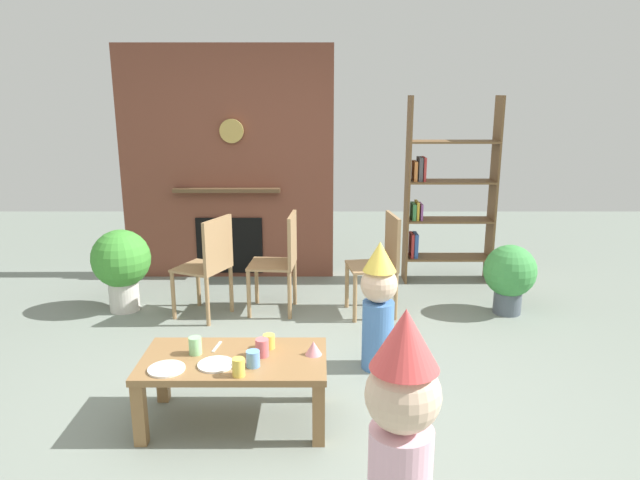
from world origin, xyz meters
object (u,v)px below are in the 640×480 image
at_px(bookshelf, 445,198).
at_px(paper_cup_near_right, 264,348).
at_px(paper_plate_front, 168,369).
at_px(child_in_pink, 380,303).
at_px(paper_cup_far_right, 255,359).
at_px(dining_chair_middle, 284,257).
at_px(paper_plate_rear, 218,364).
at_px(birthday_cake_slice, 315,348).
at_px(coffee_table, 236,368).
at_px(paper_cup_near_left, 271,341).
at_px(paper_cup_far_left, 240,367).
at_px(dining_chair_left, 211,261).
at_px(child_with_cone_hat, 403,431).
at_px(potted_plant_tall, 511,274).
at_px(paper_cup_center, 197,345).
at_px(potted_plant_short, 123,263).
at_px(dining_chair_right, 383,258).

distance_m(bookshelf, paper_cup_near_right, 3.15).
relative_size(paper_plate_front, child_in_pink, 0.22).
distance_m(paper_cup_far_right, dining_chair_middle, 1.92).
bearing_deg(paper_plate_front, paper_plate_rear, 11.47).
bearing_deg(birthday_cake_slice, child_in_pink, 55.62).
bearing_deg(coffee_table, paper_cup_near_left, 33.42).
bearing_deg(paper_cup_far_left, bookshelf, 59.67).
relative_size(birthday_cake_slice, child_in_pink, 0.11).
bearing_deg(coffee_table, dining_chair_left, 105.03).
bearing_deg(birthday_cake_slice, child_with_cone_hat, -70.89).
height_order(paper_cup_far_right, child_with_cone_hat, child_with_cone_hat).
xyz_separation_m(child_in_pink, potted_plant_tall, (1.27, 1.06, -0.13)).
bearing_deg(paper_cup_far_right, paper_plate_front, -174.89).
height_order(paper_cup_near_right, child_with_cone_hat, child_with_cone_hat).
xyz_separation_m(bookshelf, paper_cup_far_left, (-1.71, -2.92, -0.42)).
bearing_deg(paper_cup_near_left, paper_cup_center, -169.31).
bearing_deg(coffee_table, child_with_cone_hat, -50.81).
height_order(child_with_cone_hat, dining_chair_left, child_with_cone_hat).
distance_m(bookshelf, paper_cup_center, 3.35).
bearing_deg(dining_chair_middle, birthday_cake_slice, 104.35).
bearing_deg(child_with_cone_hat, potted_plant_tall, -65.04).
relative_size(paper_plate_rear, child_in_pink, 0.22).
bearing_deg(birthday_cake_slice, paper_plate_front, -166.61).
bearing_deg(paper_cup_near_left, paper_cup_far_left, -111.03).
bearing_deg(dining_chair_middle, paper_cup_far_right, 93.43).
relative_size(paper_cup_near_left, child_with_cone_hat, 0.08).
relative_size(paper_cup_near_right, birthday_cake_slice, 1.06).
height_order(bookshelf, paper_plate_front, bookshelf).
xyz_separation_m(coffee_table, paper_cup_near_left, (0.20, 0.13, 0.11)).
distance_m(paper_cup_center, paper_plate_front, 0.24).
bearing_deg(dining_chair_left, paper_cup_near_right, 135.27).
distance_m(paper_cup_far_left, potted_plant_short, 2.45).
bearing_deg(child_in_pink, paper_cup_near_right, 4.83).
height_order(dining_chair_right, potted_plant_tall, dining_chair_right).
height_order(paper_cup_near_left, paper_cup_center, paper_cup_center).
xyz_separation_m(paper_cup_near_left, paper_cup_center, (-0.43, -0.08, 0.01)).
relative_size(paper_plate_front, dining_chair_middle, 0.23).
bearing_deg(bookshelf, paper_cup_near_left, -121.49).
bearing_deg(birthday_cake_slice, paper_cup_far_left, -147.15).
bearing_deg(paper_plate_front, paper_cup_center, 59.42).
distance_m(paper_cup_center, birthday_cake_slice, 0.70).
xyz_separation_m(paper_plate_rear, child_in_pink, (1.01, 0.80, 0.07)).
distance_m(dining_chair_right, potted_plant_tall, 1.15).
height_order(bookshelf, paper_cup_far_right, bookshelf).
bearing_deg(dining_chair_middle, child_with_cone_hat, 108.02).
distance_m(paper_cup_far_left, paper_plate_front, 0.42).
bearing_deg(child_with_cone_hat, dining_chair_left, -13.66).
distance_m(coffee_table, dining_chair_right, 2.05).
distance_m(child_in_pink, potted_plant_short, 2.46).
bearing_deg(potted_plant_short, paper_cup_near_left, -49.13).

